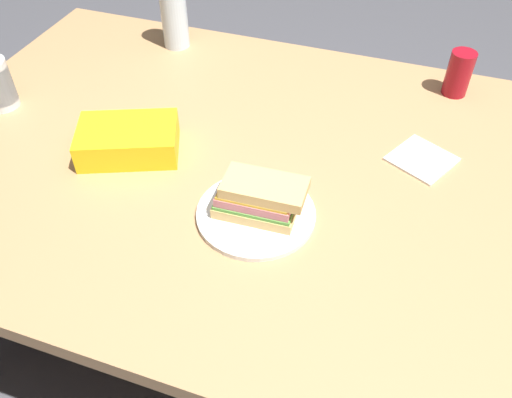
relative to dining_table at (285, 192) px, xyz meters
The scene contains 8 objects.
ground_plane 0.69m from the dining_table, ahead, with size 8.00×8.00×0.00m, color #4C4C51.
dining_table is the anchor object (origin of this frame).
paper_plate 0.19m from the dining_table, 95.55° to the right, with size 0.25×0.25×0.01m, color white.
sandwich 0.21m from the dining_table, 94.36° to the right, with size 0.19×0.10×0.08m.
soda_can_red 0.58m from the dining_table, 52.76° to the left, with size 0.07×0.07×0.12m, color maroon.
chip_bag 0.39m from the dining_table, behind, with size 0.23×0.15×0.07m, color yellow.
water_bottle_tall 0.69m from the dining_table, 137.42° to the left, with size 0.08×0.08×0.24m.
paper_napkin 0.33m from the dining_table, 24.29° to the left, with size 0.13×0.13×0.01m, color white.
Camera 1 is at (0.24, -0.90, 1.58)m, focal length 37.34 mm.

